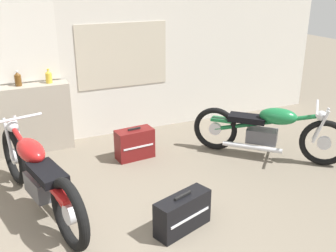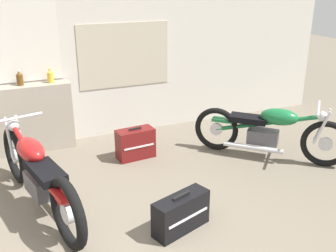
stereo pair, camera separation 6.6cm
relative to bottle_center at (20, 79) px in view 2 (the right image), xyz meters
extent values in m
cube|color=beige|center=(0.02, 0.15, 0.36)|extent=(10.00, 0.06, 2.80)
cube|color=#B2A893|center=(1.50, 0.12, 0.18)|extent=(1.39, 0.01, 0.94)
cube|color=gray|center=(-0.28, -0.03, -0.57)|extent=(1.83, 0.28, 0.95)
cylinder|color=#5B3814|center=(0.00, 0.00, -0.02)|extent=(0.09, 0.09, 0.15)
cone|color=#5B3814|center=(0.00, 0.00, 0.08)|extent=(0.07, 0.07, 0.04)
cylinder|color=silver|center=(0.00, 0.00, 0.11)|extent=(0.03, 0.03, 0.02)
cylinder|color=gold|center=(0.40, -0.01, -0.02)|extent=(0.09, 0.09, 0.14)
cone|color=gold|center=(0.40, -0.01, 0.07)|extent=(0.07, 0.07, 0.04)
cylinder|color=gold|center=(0.40, -0.01, 0.10)|extent=(0.03, 0.03, 0.02)
torus|color=black|center=(-0.20, -0.90, -0.70)|extent=(0.25, 0.69, 0.69)
cylinder|color=silver|center=(-0.20, -0.90, -0.70)|extent=(0.11, 0.20, 0.19)
torus|color=black|center=(0.16, -2.38, -0.70)|extent=(0.25, 0.69, 0.69)
cylinder|color=silver|center=(0.16, -2.38, -0.70)|extent=(0.11, 0.20, 0.19)
cube|color=#4C4C51|center=(0.00, -1.72, -0.71)|extent=(0.31, 0.46, 0.21)
cylinder|color=#B21919|center=(0.00, -1.72, -0.51)|extent=(0.37, 1.36, 0.43)
ellipsoid|color=#B21919|center=(-0.05, -1.52, -0.39)|extent=(0.35, 0.56, 0.22)
cube|color=black|center=(0.05, -1.94, -0.47)|extent=(0.35, 0.56, 0.08)
cube|color=#B21919|center=(0.14, -2.29, -0.53)|extent=(0.21, 0.33, 0.04)
cylinder|color=silver|center=(-0.24, -0.99, -0.45)|extent=(0.08, 0.18, 0.49)
cylinder|color=silver|center=(-0.12, -0.96, -0.45)|extent=(0.08, 0.18, 0.49)
cylinder|color=silver|center=(-0.16, -1.05, -0.19)|extent=(0.63, 0.18, 0.03)
sphere|color=silver|center=(-0.17, -0.99, -0.29)|extent=(0.13, 0.13, 0.13)
cylinder|color=silver|center=(0.16, -1.79, -0.85)|extent=(0.26, 0.83, 0.06)
torus|color=black|center=(3.47, -2.05, -0.73)|extent=(0.50, 0.49, 0.62)
cylinder|color=silver|center=(3.47, -2.05, -0.73)|extent=(0.16, 0.16, 0.17)
torus|color=black|center=(2.45, -1.04, -0.73)|extent=(0.50, 0.49, 0.62)
cylinder|color=silver|center=(2.45, -1.04, -0.73)|extent=(0.16, 0.16, 0.17)
cube|color=#4C4C51|center=(2.91, -1.49, -0.74)|extent=(0.44, 0.44, 0.19)
cylinder|color=#196B38|center=(2.91, -1.49, -0.56)|extent=(0.97, 0.96, 0.40)
ellipsoid|color=#196B38|center=(3.04, -1.62, -0.44)|extent=(0.52, 0.51, 0.22)
cube|color=black|center=(2.75, -1.34, -0.52)|extent=(0.52, 0.51, 0.08)
cube|color=#196B38|center=(2.51, -1.10, -0.58)|extent=(0.30, 0.30, 0.04)
cylinder|color=silver|center=(3.46, -1.95, -0.50)|extent=(0.15, 0.15, 0.45)
cylinder|color=silver|center=(3.38, -2.04, -0.50)|extent=(0.15, 0.15, 0.45)
cylinder|color=silver|center=(3.37, -1.94, -0.27)|extent=(0.47, 0.48, 0.03)
sphere|color=silver|center=(3.41, -1.99, -0.37)|extent=(0.13, 0.13, 0.13)
cylinder|color=silver|center=(2.74, -1.52, -0.87)|extent=(0.61, 0.60, 0.06)
cube|color=black|center=(1.19, -2.56, -0.86)|extent=(0.63, 0.38, 0.36)
cube|color=silver|center=(1.22, -2.66, -0.86)|extent=(0.48, 0.17, 0.02)
cube|color=black|center=(1.19, -2.56, -0.66)|extent=(0.21, 0.09, 0.02)
cube|color=maroon|center=(1.31, -0.84, -0.84)|extent=(0.52, 0.28, 0.41)
cube|color=silver|center=(1.33, -0.97, -0.84)|extent=(0.43, 0.05, 0.02)
cube|color=black|center=(1.31, -0.84, -0.62)|extent=(0.18, 0.04, 0.02)
camera|label=1|loc=(-0.26, -5.45, 1.29)|focal=42.00mm
camera|label=2|loc=(-0.20, -5.48, 1.29)|focal=42.00mm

